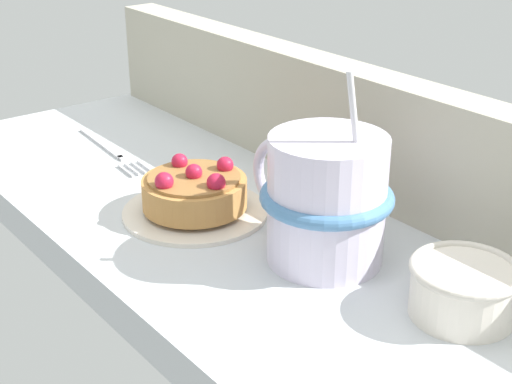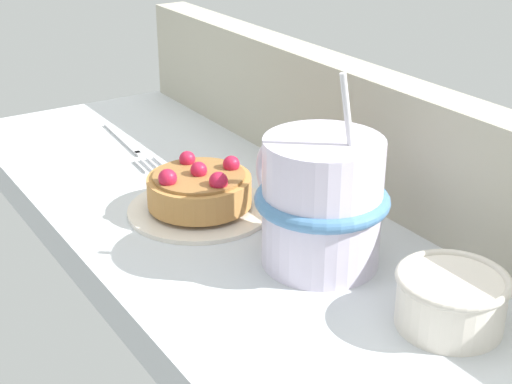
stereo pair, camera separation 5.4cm
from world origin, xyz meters
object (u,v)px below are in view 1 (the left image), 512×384
Objects in this scene: raspberry_tart at (195,190)px; sugar_bowl at (464,289)px; dessert_plate at (195,210)px; dessert_fork at (111,150)px; coffee_mug at (325,199)px.

sugar_bowl is at bearing 12.80° from raspberry_tart.
sugar_bowl is (25.36, 5.76, 1.77)cm from dessert_plate.
dessert_fork is (-18.52, 1.37, -2.07)cm from raspberry_tart.
raspberry_tart is 18.69cm from dessert_fork.
dessert_plate reaches higher than dessert_fork.
dessert_plate is 0.83× the size of coffee_mug.
coffee_mug reaches higher than raspberry_tart.
raspberry_tart is at bearing -167.20° from sugar_bowl.
raspberry_tart is at bearing -4.22° from dessert_fork.
coffee_mug reaches higher than dessert_fork.
coffee_mug reaches higher than dessert_plate.
coffee_mug is at bearing 15.40° from dessert_plate.
dessert_plate is 1.99cm from raspberry_tart.
raspberry_tart reaches higher than sugar_bowl.
dessert_plate is 0.82× the size of dessert_fork.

